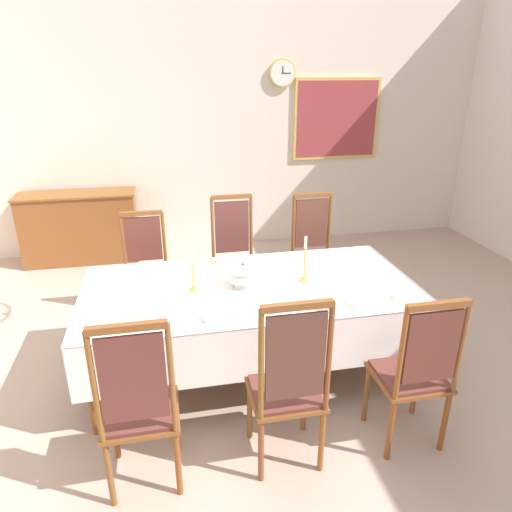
# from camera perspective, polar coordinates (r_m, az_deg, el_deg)

# --- Properties ---
(ground) EXTENTS (7.59, 6.36, 0.04)m
(ground) POSITION_cam_1_polar(r_m,az_deg,el_deg) (3.89, -0.21, -15.19)
(ground) COLOR tan
(back_wall) EXTENTS (7.59, 0.08, 3.58)m
(back_wall) POSITION_cam_1_polar(r_m,az_deg,el_deg) (6.31, -6.28, 17.05)
(back_wall) COLOR silver
(back_wall) RESTS_ON ground
(dining_table) EXTENTS (2.57, 1.24, 0.77)m
(dining_table) POSITION_cam_1_polar(r_m,az_deg,el_deg) (3.64, -0.73, -4.67)
(dining_table) COLOR brown
(dining_table) RESTS_ON ground
(tablecloth) EXTENTS (2.59, 1.26, 0.43)m
(tablecloth) POSITION_cam_1_polar(r_m,az_deg,el_deg) (3.66, -0.72, -5.18)
(tablecloth) COLOR white
(tablecloth) RESTS_ON dining_table
(chair_south_a) EXTENTS (0.44, 0.42, 1.19)m
(chair_south_a) POSITION_cam_1_polar(r_m,az_deg,el_deg) (2.79, -14.31, -17.40)
(chair_south_a) COLOR brown
(chair_south_a) RESTS_ON ground
(chair_north_a) EXTENTS (0.44, 0.42, 1.09)m
(chair_north_a) POSITION_cam_1_polar(r_m,az_deg,el_deg) (4.58, -13.50, -1.33)
(chair_north_a) COLOR brown
(chair_north_a) RESTS_ON ground
(chair_south_b) EXTENTS (0.44, 0.42, 1.21)m
(chair_south_b) POSITION_cam_1_polar(r_m,az_deg,el_deg) (2.85, 4.06, -15.50)
(chair_south_b) COLOR brown
(chair_south_b) RESTS_ON ground
(chair_north_b) EXTENTS (0.44, 0.42, 1.20)m
(chair_north_b) POSITION_cam_1_polar(r_m,az_deg,el_deg) (4.61, -2.71, -0.03)
(chair_north_b) COLOR brown
(chair_north_b) RESTS_ON ground
(chair_south_c) EXTENTS (0.44, 0.42, 1.13)m
(chair_south_c) POSITION_cam_1_polar(r_m,az_deg,el_deg) (3.16, 19.16, -13.22)
(chair_south_c) COLOR brown
(chair_south_c) RESTS_ON ground
(chair_north_c) EXTENTS (0.44, 0.42, 1.17)m
(chair_north_c) POSITION_cam_1_polar(r_m,az_deg,el_deg) (4.80, 7.17, 0.62)
(chair_north_c) COLOR brown
(chair_north_c) RESTS_ON ground
(soup_tureen) EXTENTS (0.24, 0.24, 0.20)m
(soup_tureen) POSITION_cam_1_polar(r_m,az_deg,el_deg) (3.56, -1.59, -2.33)
(soup_tureen) COLOR white
(soup_tureen) RESTS_ON tablecloth
(candlestick_west) EXTENTS (0.07, 0.07, 0.33)m
(candlestick_west) POSITION_cam_1_polar(r_m,az_deg,el_deg) (3.51, -7.82, -2.29)
(candlestick_west) COLOR gold
(candlestick_west) RESTS_ON tablecloth
(candlestick_east) EXTENTS (0.07, 0.07, 0.37)m
(candlestick_east) POSITION_cam_1_polar(r_m,az_deg,el_deg) (3.65, 6.05, -0.87)
(candlestick_east) COLOR gold
(candlestick_east) RESTS_ON tablecloth
(bowl_near_left) EXTENTS (0.16, 0.16, 0.03)m
(bowl_near_left) POSITION_cam_1_polar(r_m,az_deg,el_deg) (4.04, -3.83, -0.49)
(bowl_near_left) COLOR white
(bowl_near_left) RESTS_ON tablecloth
(bowl_near_right) EXTENTS (0.20, 0.20, 0.05)m
(bowl_near_right) POSITION_cam_1_polar(r_m,az_deg,el_deg) (3.33, 9.21, -5.81)
(bowl_near_right) COLOR white
(bowl_near_right) RESTS_ON tablecloth
(bowl_far_left) EXTENTS (0.16, 0.16, 0.03)m
(bowl_far_left) POSITION_cam_1_polar(r_m,az_deg,el_deg) (3.56, 17.99, -4.93)
(bowl_far_left) COLOR white
(bowl_far_left) RESTS_ON tablecloth
(bowl_far_right) EXTENTS (0.19, 0.19, 0.04)m
(bowl_far_right) POSITION_cam_1_polar(r_m,az_deg,el_deg) (3.16, -4.96, -7.29)
(bowl_far_right) COLOR white
(bowl_far_right) RESTS_ON tablecloth
(spoon_primary) EXTENTS (0.04, 0.18, 0.01)m
(spoon_primary) POSITION_cam_1_polar(r_m,az_deg,el_deg) (4.06, -5.48, -0.66)
(spoon_primary) COLOR gold
(spoon_primary) RESTS_ON tablecloth
(spoon_secondary) EXTENTS (0.05, 0.18, 0.01)m
(spoon_secondary) POSITION_cam_1_polar(r_m,az_deg,el_deg) (3.41, 11.03, -5.68)
(spoon_secondary) COLOR gold
(spoon_secondary) RESTS_ON tablecloth
(sideboard) EXTENTS (1.44, 0.48, 0.90)m
(sideboard) POSITION_cam_1_polar(r_m,az_deg,el_deg) (6.33, -20.89, 3.32)
(sideboard) COLOR brown
(sideboard) RESTS_ON ground
(mounted_clock) EXTENTS (0.35, 0.06, 0.35)m
(mounted_clock) POSITION_cam_1_polar(r_m,az_deg,el_deg) (6.39, 3.27, 21.66)
(mounted_clock) COLOR #D1B251
(framed_painting) EXTENTS (1.21, 0.05, 1.07)m
(framed_painting) POSITION_cam_1_polar(r_m,az_deg,el_deg) (6.67, 9.94, 16.35)
(framed_painting) COLOR #D1B251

